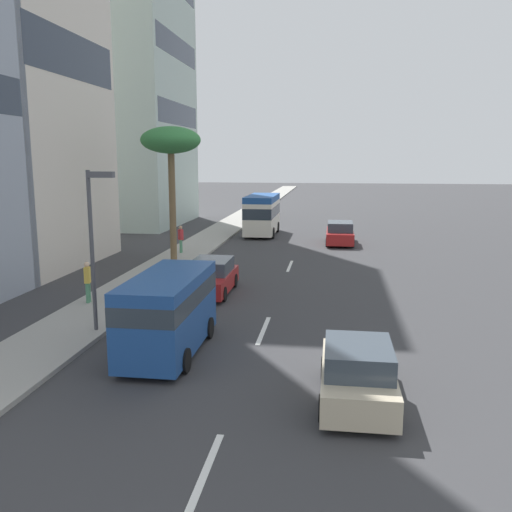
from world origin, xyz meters
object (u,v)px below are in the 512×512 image
object	(u,v)px
van_third	(169,309)
street_lamp	(94,230)
car_second	(340,233)
car_fifth	(211,277)
pedestrian_by_tree	(181,238)
car_lead	(358,374)
pedestrian_near_lamp	(88,280)
palm_tree	(171,143)
minibus_fourth	(262,213)

from	to	relation	value
van_third	street_lamp	world-z (taller)	street_lamp
car_second	car_fifth	distance (m)	16.47
pedestrian_by_tree	street_lamp	bearing A→B (deg)	139.85
pedestrian_by_tree	street_lamp	distance (m)	15.92
car_fifth	car_lead	bearing A→B (deg)	30.21
car_lead	car_second	xyz separation A→B (m)	(25.86, 0.18, 0.02)
van_third	car_fifth	world-z (taller)	van_third
car_second	street_lamp	distance (m)	23.44
pedestrian_near_lamp	street_lamp	distance (m)	4.70
van_third	palm_tree	xyz separation A→B (m)	(14.05, 4.01, 5.42)
palm_tree	street_lamp	world-z (taller)	palm_tree
car_fifth	pedestrian_near_lamp	distance (m)	5.41
car_second	minibus_fourth	world-z (taller)	minibus_fourth
van_third	pedestrian_near_lamp	world-z (taller)	van_third
street_lamp	pedestrian_near_lamp	bearing A→B (deg)	30.16
van_third	minibus_fourth	size ratio (longest dim) A/B	0.82
car_lead	minibus_fourth	world-z (taller)	minibus_fourth
car_lead	car_fifth	distance (m)	12.15
pedestrian_near_lamp	pedestrian_by_tree	xyz separation A→B (m)	(12.24, -0.51, -0.00)
pedestrian_near_lamp	street_lamp	xyz separation A→B (m)	(-3.41, -1.98, 2.56)
car_second	car_lead	bearing A→B (deg)	-179.60
minibus_fourth	pedestrian_near_lamp	distance (m)	22.50
minibus_fourth	pedestrian_by_tree	bearing A→B (deg)	-21.63
pedestrian_near_lamp	palm_tree	world-z (taller)	palm_tree
car_lead	street_lamp	distance (m)	10.09
car_lead	car_second	size ratio (longest dim) A/B	0.86
car_lead	van_third	xyz separation A→B (m)	(2.77, 5.73, 0.69)
car_fifth	pedestrian_by_tree	distance (m)	10.20
car_second	car_fifth	size ratio (longest dim) A/B	1.09
car_fifth	palm_tree	bearing A→B (deg)	-150.17
car_lead	palm_tree	distance (m)	20.38
car_fifth	pedestrian_by_tree	xyz separation A→B (m)	(9.36, 4.05, 0.37)
van_third	car_lead	bearing A→B (deg)	64.19
van_third	palm_tree	world-z (taller)	palm_tree
car_lead	minibus_fourth	bearing A→B (deg)	11.94
van_third	palm_tree	size ratio (longest dim) A/B	0.67
car_lead	minibus_fourth	xyz separation A→B (m)	(29.68, 6.28, 0.99)
car_lead	car_fifth	size ratio (longest dim) A/B	0.94
car_second	minibus_fourth	size ratio (longest dim) A/B	0.75
car_fifth	car_second	bearing A→B (deg)	158.87
car_lead	pedestrian_by_tree	distance (m)	22.31
palm_tree	pedestrian_near_lamp	bearing A→B (deg)	174.18
car_lead	street_lamp	bearing A→B (deg)	64.15
pedestrian_by_tree	street_lamp	world-z (taller)	street_lamp
van_third	minibus_fourth	xyz separation A→B (m)	(26.91, 0.55, 0.30)
palm_tree	street_lamp	bearing A→B (deg)	-175.27
pedestrian_near_lamp	van_third	bearing A→B (deg)	-147.31
van_third	car_second	bearing A→B (deg)	166.50
car_second	palm_tree	bearing A→B (deg)	133.41
car_lead	pedestrian_by_tree	size ratio (longest dim) A/B	2.34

